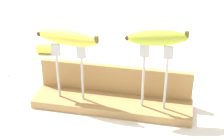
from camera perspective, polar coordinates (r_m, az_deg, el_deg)
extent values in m
plane|color=silver|center=(1.06, 0.00, -5.93)|extent=(3.00, 3.00, 0.00)
cube|color=#A87F4C|center=(1.05, 0.00, -5.37)|extent=(0.46, 0.11, 0.03)
cube|color=#A87F4C|center=(1.06, 0.51, -1.45)|extent=(0.45, 0.02, 0.09)
cylinder|color=#B2B2B7|center=(1.04, -8.57, -1.01)|extent=(0.01, 0.01, 0.13)
cube|color=#B2B2B7|center=(1.00, -8.92, 3.21)|extent=(0.03, 0.01, 0.04)
cylinder|color=#B2B2B7|center=(1.02, -4.73, -1.43)|extent=(0.01, 0.01, 0.13)
cube|color=#B2B2B7|center=(0.98, -4.93, 2.87)|extent=(0.03, 0.01, 0.04)
cylinder|color=#B2B2B7|center=(0.98, 4.98, -1.92)|extent=(0.01, 0.01, 0.16)
cube|color=#B2B2B7|center=(0.94, 5.22, 3.09)|extent=(0.03, 0.01, 0.04)
cylinder|color=#B2B2B7|center=(0.98, 8.54, -2.28)|extent=(0.01, 0.01, 0.16)
cube|color=#B2B2B7|center=(0.94, 8.97, 2.74)|extent=(0.03, 0.01, 0.04)
ellipsoid|color=#DBD147|center=(0.97, -7.08, 5.11)|extent=(0.18, 0.06, 0.04)
cylinder|color=brown|center=(0.94, -2.48, 4.91)|extent=(0.01, 0.01, 0.02)
sphere|color=#3F2D19|center=(1.01, -11.47, 5.74)|extent=(0.01, 0.01, 0.01)
ellipsoid|color=#B2C138|center=(0.92, 7.24, 5.10)|extent=(0.16, 0.07, 0.04)
cylinder|color=brown|center=(0.93, 11.82, 5.56)|extent=(0.01, 0.01, 0.02)
sphere|color=#3F2D19|center=(0.91, 2.49, 5.12)|extent=(0.01, 0.01, 0.01)
cylinder|color=#B2B2B7|center=(1.21, -14.18, -1.99)|extent=(0.12, 0.09, 0.01)
cube|color=#B2B2B7|center=(1.28, -16.23, -0.50)|extent=(0.04, 0.04, 0.01)
cylinder|color=#DBD147|center=(1.39, -10.74, 3.37)|extent=(0.06, 0.04, 0.04)
cylinder|color=beige|center=(1.39, -11.79, 3.39)|extent=(0.01, 0.03, 0.03)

